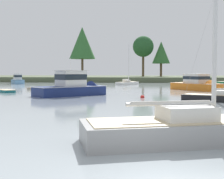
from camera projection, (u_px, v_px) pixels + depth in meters
The scene contains 13 objects.
far_shore_bank at pixel (152, 78), 112.74m from camera, with size 173.61×55.72×1.49m, color #4C563D.
sailboat_white at pixel (127, 84), 72.60m from camera, with size 5.10×7.42×9.98m.
cruiser_navy at pixel (77, 90), 39.01m from camera, with size 9.38×9.55×5.93m.
cruiser_skyblue at pixel (17, 81), 78.34m from camera, with size 6.22×8.11×4.52m.
sailboat_grey at pixel (196, 135), 12.89m from camera, with size 9.96×5.73×13.93m.
dinghy_teal at pixel (6, 91), 44.54m from camera, with size 3.64×3.64×0.56m.
sailboat_black at pixel (220, 99), 30.55m from camera, with size 7.56×4.60×11.41m.
dinghy_cream at pixel (36, 89), 50.40m from camera, with size 3.25×2.35×0.49m.
cruiser_orange at pixel (200, 87), 49.52m from camera, with size 8.45×9.97×5.08m.
mooring_buoy_red at pixel (142, 97), 35.05m from camera, with size 0.48×0.48×0.53m.
shore_tree_center_right at pixel (82, 43), 90.37m from camera, with size 7.59×7.59×14.70m.
shore_tree_far_right at pixel (161, 53), 107.13m from camera, with size 6.21×6.21×12.13m.
shore_tree_center_left at pixel (143, 47), 108.59m from camera, with size 7.34×7.34×14.20m.
Camera 1 is at (-0.54, -8.23, 2.88)m, focal length 49.45 mm.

